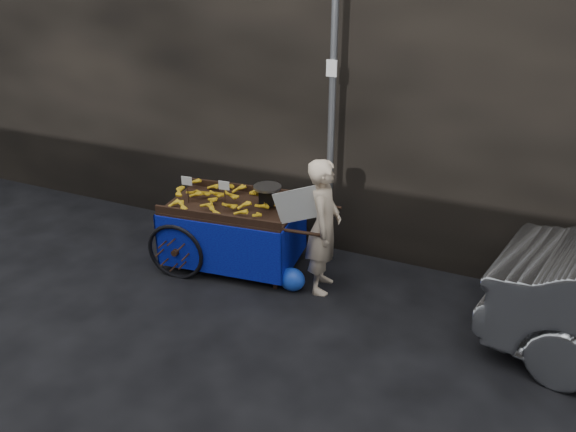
% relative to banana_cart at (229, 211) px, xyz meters
% --- Properties ---
extents(ground, '(80.00, 80.00, 0.00)m').
position_rel_banana_cart_xyz_m(ground, '(0.76, -0.72, -0.72)').
color(ground, black).
rests_on(ground, ground).
extents(building_wall, '(13.50, 2.00, 5.00)m').
position_rel_banana_cart_xyz_m(building_wall, '(1.16, 1.88, 1.78)').
color(building_wall, black).
rests_on(building_wall, ground).
extents(street_pole, '(0.12, 0.10, 4.00)m').
position_rel_banana_cart_xyz_m(street_pole, '(1.06, 0.58, 1.29)').
color(street_pole, slate).
rests_on(street_pole, ground).
extents(banana_cart, '(2.23, 1.23, 1.16)m').
position_rel_banana_cart_xyz_m(banana_cart, '(0.00, 0.00, 0.00)').
color(banana_cart, black).
rests_on(banana_cart, ground).
extents(vendor, '(0.79, 0.64, 1.57)m').
position_rel_banana_cart_xyz_m(vendor, '(1.25, -0.07, 0.07)').
color(vendor, beige).
rests_on(vendor, ground).
extents(plastic_bag, '(0.31, 0.25, 0.28)m').
position_rel_banana_cart_xyz_m(plastic_bag, '(0.96, -0.26, -0.58)').
color(plastic_bag, blue).
rests_on(plastic_bag, ground).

